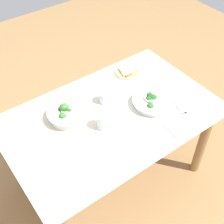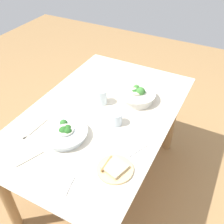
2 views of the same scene
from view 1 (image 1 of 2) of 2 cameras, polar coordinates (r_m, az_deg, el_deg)
The scene contains 13 objects.
ground_plane at distance 2.61m, azimuth -0.04°, elevation -11.78°, with size 6.00×6.00×0.00m, color #9E7547.
dining_table at distance 2.13m, azimuth -0.05°, elevation -2.71°, with size 1.43×0.91×0.72m.
broccoli_bowl_far at distance 2.03m, azimuth -8.31°, elevation -0.32°, with size 0.26×0.26×0.11m.
broccoli_bowl_near at distance 2.12m, azimuth 7.40°, elevation 1.95°, with size 0.28×0.28×0.08m.
bread_side_plate at distance 2.39m, azimuth 2.90°, elevation 7.43°, with size 0.19×0.19×0.03m.
water_glass_center at distance 2.12m, azimuth -1.34°, elevation 2.74°, with size 0.08×0.08×0.08m, color silver.
water_glass_side at distance 1.94m, azimuth -1.65°, elevation -1.70°, with size 0.08×0.08×0.10m, color silver.
fork_by_far_bowl at distance 2.01m, azimuth -16.25°, elevation -4.05°, with size 0.04×0.11×0.00m.
fork_by_near_bowl at distance 2.41m, azimuth 8.70°, elevation 7.04°, with size 0.11×0.04×0.00m.
table_knife_left at distance 1.86m, azimuth -2.45°, elevation -7.04°, with size 0.19×0.01×0.00m, color #B7B7BC.
table_knife_right at distance 2.34m, azimuth -1.27°, elevation 6.39°, with size 0.22×0.01×0.00m, color #B7B7BC.
napkin_folded_upper at distance 2.19m, azimuth 13.72°, elevation 1.52°, with size 0.16×0.17×0.01m, color #B1A997.
napkin_folded_lower at distance 2.04m, azimuth 12.63°, elevation -2.21°, with size 0.21×0.13×0.01m, color #B1A997.
Camera 1 is at (-0.84, -1.16, 2.19)m, focal length 49.40 mm.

